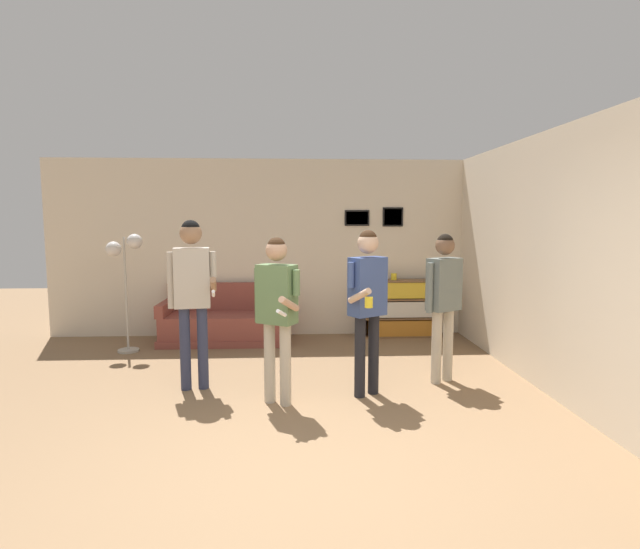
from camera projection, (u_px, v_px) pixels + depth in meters
ground_plane at (298, 481)px, 3.43m from camera, size 20.00×20.00×0.00m
wall_back at (297, 248)px, 7.69m from camera, size 7.53×0.08×2.70m
wall_right at (528, 259)px, 5.59m from camera, size 0.06×6.81×2.70m
couch at (226, 322)px, 7.34m from camera, size 1.86×0.80×0.83m
bookshelf at (399, 308)px, 7.65m from camera, size 1.16×0.30×0.87m
floor_lamp at (125, 261)px, 6.66m from camera, size 0.48×0.28×1.60m
person_player_foreground_left at (192, 285)px, 5.17m from camera, size 0.54×0.45×1.79m
person_player_foreground_center at (277, 303)px, 4.77m from camera, size 0.44×0.58×1.62m
person_watcher_holding_cup at (368, 295)px, 4.99m from camera, size 0.44×0.57×1.69m
person_spectator_near_bookshelf at (444, 292)px, 5.42m from camera, size 0.44×0.35×1.64m
drinking_cup at (394, 277)px, 7.59m from camera, size 0.09×0.09×0.10m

